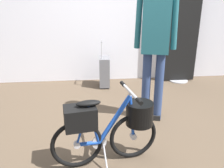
{
  "coord_description": "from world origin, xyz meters",
  "views": [
    {
      "loc": [
        -0.36,
        -2.46,
        1.47
      ],
      "look_at": [
        -0.09,
        0.13,
        0.55
      ],
      "focal_mm": 37.12,
      "sensor_mm": 36.0,
      "label": 1
    }
  ],
  "objects": [
    {
      "name": "floor_banner_stand",
      "position": [
        1.4,
        1.72,
        0.85
      ],
      "size": [
        0.6,
        0.36,
        1.87
      ],
      "color": "#B7B7BC",
      "rests_on": "ground_plane"
    },
    {
      "name": "visitor_near_wall",
      "position": [
        0.45,
        0.25,
        1.07
      ],
      "size": [
        0.52,
        0.34,
        1.83
      ],
      "color": "navy",
      "rests_on": "ground_plane"
    },
    {
      "name": "ground_plane",
      "position": [
        0.0,
        0.0,
        0.0
      ],
      "size": [
        6.93,
        6.93,
        0.0
      ],
      "primitive_type": "plane",
      "color": "brown"
    },
    {
      "name": "folding_bike_foreground",
      "position": [
        -0.17,
        -0.58,
        0.4
      ],
      "size": [
        1.02,
        0.53,
        0.73
      ],
      "color": "black",
      "rests_on": "ground_plane"
    },
    {
      "name": "rolling_suitcase",
      "position": [
        -0.07,
        1.57,
        0.28
      ],
      "size": [
        0.2,
        0.37,
        0.83
      ],
      "color": "slate",
      "rests_on": "ground_plane"
    }
  ]
}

